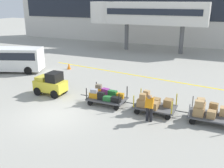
% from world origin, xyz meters
% --- Properties ---
extents(ground_plane, '(120.00, 120.00, 0.00)m').
position_xyz_m(ground_plane, '(0.00, 0.00, 0.00)').
color(ground_plane, '#9E9B91').
extents(apron_lead_line, '(17.68, 2.91, 0.01)m').
position_xyz_m(apron_lead_line, '(1.92, 9.14, 0.00)').
color(apron_lead_line, yellow).
rests_on(apron_lead_line, ground_plane).
extents(terminal_building, '(46.81, 2.51, 8.82)m').
position_xyz_m(terminal_building, '(0.00, 25.98, 4.42)').
color(terminal_building, beige).
rests_on(terminal_building, ground_plane).
extents(jet_bridge, '(14.52, 3.00, 5.85)m').
position_xyz_m(jet_bridge, '(-1.26, 19.99, 4.50)').
color(jet_bridge, silver).
rests_on(jet_bridge, ground_plane).
extents(baggage_tug, '(2.12, 1.26, 1.58)m').
position_xyz_m(baggage_tug, '(-2.07, 2.58, 0.75)').
color(baggage_tug, gold).
rests_on(baggage_tug, ground_plane).
extents(baggage_cart_lead, '(3.01, 1.44, 1.10)m').
position_xyz_m(baggage_cart_lead, '(2.03, 2.51, 0.52)').
color(baggage_cart_lead, '#4C4C4F').
rests_on(baggage_cart_lead, ground_plane).
extents(baggage_cart_middle, '(3.01, 1.44, 1.16)m').
position_xyz_m(baggage_cart_middle, '(4.95, 2.46, 0.54)').
color(baggage_cart_middle, '#4C4C4F').
rests_on(baggage_cart_middle, ground_plane).
extents(baggage_cart_tail, '(3.01, 1.44, 1.24)m').
position_xyz_m(baggage_cart_tail, '(7.95, 2.44, 0.58)').
color(baggage_cart_tail, '#4C4C4F').
rests_on(baggage_cart_tail, ground_plane).
extents(baggage_handler, '(0.42, 0.45, 1.56)m').
position_xyz_m(baggage_handler, '(5.07, 1.22, 0.87)').
color(baggage_handler, black).
rests_on(baggage_handler, ground_plane).
extents(shuttle_van, '(5.16, 3.44, 2.10)m').
position_xyz_m(shuttle_van, '(-8.50, 6.15, 1.23)').
color(shuttle_van, white).
rests_on(shuttle_van, ground_plane).
extents(safety_cone_near, '(0.36, 0.36, 0.55)m').
position_xyz_m(safety_cone_near, '(-4.53, 8.70, 0.28)').
color(safety_cone_near, orange).
rests_on(safety_cone_near, ground_plane).
extents(safety_cone_far, '(0.36, 0.36, 0.55)m').
position_xyz_m(safety_cone_far, '(-4.09, 4.37, 0.28)').
color(safety_cone_far, orange).
rests_on(safety_cone_far, ground_plane).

